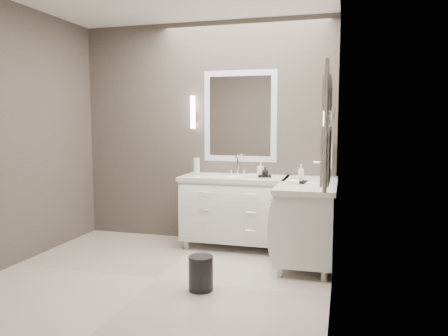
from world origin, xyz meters
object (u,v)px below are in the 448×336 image
(vanity_back, at_px, (234,207))
(towel_ladder, at_px, (327,134))
(vanity_right, at_px, (307,217))
(waste_bin, at_px, (201,273))

(vanity_back, height_order, towel_ladder, towel_ladder)
(vanity_right, relative_size, towel_ladder, 1.38)
(towel_ladder, bearing_deg, waste_bin, 166.84)
(vanity_right, bearing_deg, waste_bin, -128.46)
(vanity_back, relative_size, waste_bin, 4.05)
(vanity_back, height_order, vanity_right, same)
(waste_bin, bearing_deg, towel_ladder, -13.16)
(towel_ladder, bearing_deg, vanity_right, 99.84)
(towel_ladder, distance_m, waste_bin, 1.65)
(towel_ladder, relative_size, waste_bin, 2.94)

